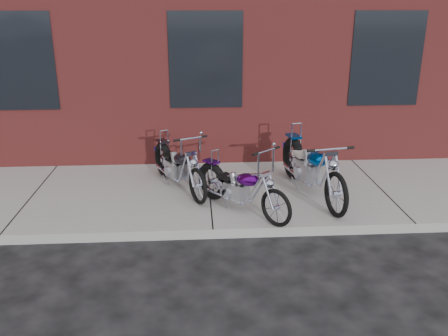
{
  "coord_description": "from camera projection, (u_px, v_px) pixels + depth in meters",
  "views": [
    {
      "loc": [
        -0.22,
        -6.13,
        3.24
      ],
      "look_at": [
        0.21,
        0.8,
        0.81
      ],
      "focal_mm": 38.0,
      "sensor_mm": 36.0,
      "label": 1
    }
  ],
  "objects": [
    {
      "name": "ground",
      "position": [
        213.0,
        239.0,
        6.86
      ],
      "size": [
        120.0,
        120.0,
        0.0
      ],
      "primitive_type": "plane",
      "color": "black",
      "rests_on": "ground"
    },
    {
      "name": "sidewalk",
      "position": [
        210.0,
        195.0,
        8.24
      ],
      "size": [
        22.0,
        3.0,
        0.15
      ],
      "primitive_type": "cube",
      "color": "#A3A3A3",
      "rests_on": "ground"
    },
    {
      "name": "chopper_third",
      "position": [
        178.0,
        168.0,
        8.22
      ],
      "size": [
        0.98,
        1.92,
        1.06
      ],
      "rotation": [
        0.0,
        0.0,
        -1.13
      ],
      "color": "black",
      "rests_on": "sidewalk"
    },
    {
      "name": "chopper_purple",
      "position": [
        240.0,
        189.0,
        7.32
      ],
      "size": [
        1.34,
        1.59,
        1.11
      ],
      "rotation": [
        0.0,
        0.0,
        -0.88
      ],
      "color": "black",
      "rests_on": "sidewalk"
    },
    {
      "name": "chopper_blue",
      "position": [
        311.0,
        169.0,
        7.94
      ],
      "size": [
        0.71,
        2.43,
        1.07
      ],
      "rotation": [
        0.0,
        0.0,
        -1.38
      ],
      "color": "black",
      "rests_on": "sidewalk"
    }
  ]
}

